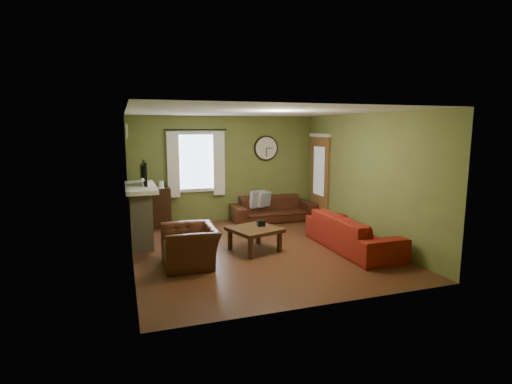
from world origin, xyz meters
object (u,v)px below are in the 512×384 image
object	(u,v)px
armchair	(190,246)
coffee_table	(255,239)
sofa_brown	(273,209)
bookshelf	(153,208)
sofa_red	(352,232)

from	to	relation	value
armchair	coffee_table	bearing A→B (deg)	107.92
sofa_brown	armchair	xyz separation A→B (m)	(-2.52, -2.64, 0.03)
sofa_brown	coffee_table	xyz separation A→B (m)	(-1.24, -2.24, -0.08)
bookshelf	sofa_brown	world-z (taller)	bookshelf
sofa_brown	sofa_red	size ratio (longest dim) A/B	0.92
sofa_brown	coffee_table	distance (m)	2.56
bookshelf	sofa_red	bearing A→B (deg)	-39.74
armchair	coffee_table	distance (m)	1.35
bookshelf	coffee_table	size ratio (longest dim) A/B	1.12
armchair	sofa_brown	bearing A→B (deg)	136.78
bookshelf	armchair	bearing A→B (deg)	-81.96
sofa_red	coffee_table	world-z (taller)	sofa_red
bookshelf	sofa_red	xyz separation A→B (m)	(3.48, -2.89, -0.14)
bookshelf	sofa_red	world-z (taller)	bookshelf
bookshelf	sofa_red	size ratio (longest dim) A/B	0.41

